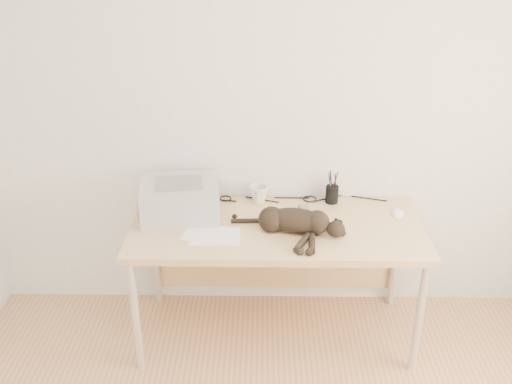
{
  "coord_description": "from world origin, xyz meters",
  "views": [
    {
      "loc": [
        -0.08,
        -1.32,
        2.27
      ],
      "look_at": [
        -0.11,
        1.34,
        0.97
      ],
      "focal_mm": 40.0,
      "sensor_mm": 36.0,
      "label": 1
    }
  ],
  "objects_px": {
    "mug": "(259,194)",
    "mouse": "(398,211)",
    "printer": "(180,199)",
    "desk": "(276,238)",
    "cat": "(292,222)",
    "pen_cup": "(332,194)"
  },
  "relations": [
    {
      "from": "mug",
      "to": "pen_cup",
      "type": "height_order",
      "value": "pen_cup"
    },
    {
      "from": "printer",
      "to": "cat",
      "type": "distance_m",
      "value": 0.65
    },
    {
      "from": "mug",
      "to": "cat",
      "type": "bearing_deg",
      "value": -62.79
    },
    {
      "from": "desk",
      "to": "mug",
      "type": "height_order",
      "value": "mug"
    },
    {
      "from": "cat",
      "to": "pen_cup",
      "type": "bearing_deg",
      "value": 67.28
    },
    {
      "from": "cat",
      "to": "mouse",
      "type": "bearing_deg",
      "value": 31.27
    },
    {
      "from": "mug",
      "to": "mouse",
      "type": "bearing_deg",
      "value": -10.35
    },
    {
      "from": "mug",
      "to": "mouse",
      "type": "xyz_separation_m",
      "value": [
        0.79,
        -0.14,
        -0.03
      ]
    },
    {
      "from": "printer",
      "to": "mug",
      "type": "distance_m",
      "value": 0.47
    },
    {
      "from": "pen_cup",
      "to": "mouse",
      "type": "xyz_separation_m",
      "value": [
        0.36,
        -0.14,
        -0.04
      ]
    },
    {
      "from": "printer",
      "to": "mouse",
      "type": "distance_m",
      "value": 1.23
    },
    {
      "from": "cat",
      "to": "mouse",
      "type": "relative_size",
      "value": 5.28
    },
    {
      "from": "printer",
      "to": "mug",
      "type": "xyz_separation_m",
      "value": [
        0.44,
        0.16,
        -0.05
      ]
    },
    {
      "from": "printer",
      "to": "mouse",
      "type": "height_order",
      "value": "printer"
    },
    {
      "from": "mug",
      "to": "mouse",
      "type": "height_order",
      "value": "mug"
    },
    {
      "from": "desk",
      "to": "mouse",
      "type": "bearing_deg",
      "value": 4.16
    },
    {
      "from": "printer",
      "to": "cat",
      "type": "relative_size",
      "value": 0.76
    },
    {
      "from": "mug",
      "to": "mouse",
      "type": "relative_size",
      "value": 0.93
    },
    {
      "from": "desk",
      "to": "cat",
      "type": "height_order",
      "value": "cat"
    },
    {
      "from": "pen_cup",
      "to": "mouse",
      "type": "distance_m",
      "value": 0.39
    },
    {
      "from": "cat",
      "to": "pen_cup",
      "type": "xyz_separation_m",
      "value": [
        0.25,
        0.35,
        -0.01
      ]
    },
    {
      "from": "cat",
      "to": "mouse",
      "type": "xyz_separation_m",
      "value": [
        0.61,
        0.21,
        -0.04
      ]
    }
  ]
}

